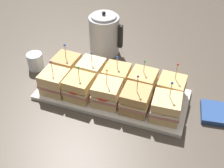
{
  "coord_description": "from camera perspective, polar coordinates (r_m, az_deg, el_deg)",
  "views": [
    {
      "loc": [
        0.32,
        -0.9,
        0.87
      ],
      "look_at": [
        0.0,
        0.0,
        0.07
      ],
      "focal_mm": 45.0,
      "sensor_mm": 36.0,
      "label": 1
    }
  ],
  "objects": [
    {
      "name": "sandwich_back_left",
      "position": [
        1.33,
        -4.18,
        2.65
      ],
      "size": [
        0.12,
        0.12,
        0.16
      ],
      "color": "beige",
      "rests_on": "serving_platter"
    },
    {
      "name": "napkin_stack",
      "position": [
        1.28,
        20.53,
        -5.58
      ],
      "size": [
        0.15,
        0.15,
        0.02
      ],
      "color": "navy",
      "rests_on": "ground_plane"
    },
    {
      "name": "serving_platter",
      "position": [
        1.28,
        0.0,
        -2.18
      ],
      "size": [
        0.68,
        0.29,
        0.02
      ],
      "color": "white",
      "rests_on": "ground_plane"
    },
    {
      "name": "sandwich_front_left",
      "position": [
        1.24,
        -6.67,
        -0.69
      ],
      "size": [
        0.12,
        0.12,
        0.16
      ],
      "color": "tan",
      "rests_on": "serving_platter"
    },
    {
      "name": "drinking_glass",
      "position": [
        1.48,
        -15.3,
        4.47
      ],
      "size": [
        0.08,
        0.08,
        0.09
      ],
      "color": "silver",
      "rests_on": "ground_plane"
    },
    {
      "name": "kettle_steel",
      "position": [
        1.53,
        -1.57,
        10.0
      ],
      "size": [
        0.18,
        0.16,
        0.24
      ],
      "color": "#B7BABF",
      "rests_on": "ground_plane"
    },
    {
      "name": "sandwich_back_center",
      "position": [
        1.29,
        0.94,
        1.55
      ],
      "size": [
        0.12,
        0.12,
        0.16
      ],
      "color": "tan",
      "rests_on": "serving_platter"
    },
    {
      "name": "sandwich_front_center",
      "position": [
        1.2,
        -1.13,
        -1.84
      ],
      "size": [
        0.12,
        0.12,
        0.18
      ],
      "color": "#DBB77A",
      "rests_on": "serving_platter"
    },
    {
      "name": "sandwich_front_far_left",
      "position": [
        1.29,
        -11.53,
        0.45
      ],
      "size": [
        0.12,
        0.12,
        0.16
      ],
      "color": "#DBB77A",
      "rests_on": "serving_platter"
    },
    {
      "name": "sandwich_front_far_right",
      "position": [
        1.16,
        10.92,
        -4.77
      ],
      "size": [
        0.12,
        0.12,
        0.18
      ],
      "color": "#DBB77A",
      "rests_on": "serving_platter"
    },
    {
      "name": "sandwich_front_right",
      "position": [
        1.17,
        4.83,
        -3.32
      ],
      "size": [
        0.12,
        0.12,
        0.18
      ],
      "color": "tan",
      "rests_on": "serving_platter"
    },
    {
      "name": "ground_plane",
      "position": [
        1.29,
        0.0,
        -2.48
      ],
      "size": [
        6.0,
        6.0,
        0.0
      ],
      "primitive_type": "plane",
      "color": "#4C4238"
    },
    {
      "name": "sandwich_back_right",
      "position": [
        1.26,
        6.28,
        0.31
      ],
      "size": [
        0.12,
        0.12,
        0.17
      ],
      "color": "tan",
      "rests_on": "serving_platter"
    },
    {
      "name": "sandwich_back_far_right",
      "position": [
        1.25,
        11.92,
        -0.89
      ],
      "size": [
        0.12,
        0.12,
        0.18
      ],
      "color": "tan",
      "rests_on": "serving_platter"
    },
    {
      "name": "sandwich_back_far_left",
      "position": [
        1.38,
        -9.2,
        3.7
      ],
      "size": [
        0.12,
        0.12,
        0.17
      ],
      "color": "tan",
      "rests_on": "serving_platter"
    }
  ]
}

